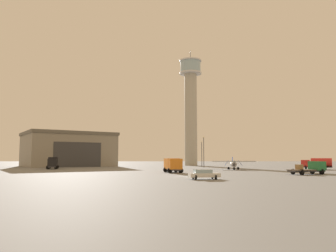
{
  "coord_description": "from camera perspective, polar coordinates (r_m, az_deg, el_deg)",
  "views": [
    {
      "loc": [
        -3.45,
        -53.34,
        3.06
      ],
      "look_at": [
        -3.56,
        26.37,
        10.75
      ],
      "focal_mm": 34.83,
      "sensor_mm": 36.0,
      "label": 1
    }
  ],
  "objects": [
    {
      "name": "light_post_east",
      "position": [
        105.09,
        6.0,
        -4.45
      ],
      "size": [
        0.44,
        0.44,
        8.24
      ],
      "color": "#38383D",
      "rests_on": "ground_plane"
    },
    {
      "name": "control_tower",
      "position": [
        125.06,
        4.07,
        3.98
      ],
      "size": [
        8.46,
        8.46,
        44.48
      ],
      "color": "#B2AD9E",
      "rests_on": "ground_plane"
    },
    {
      "name": "ground_plane",
      "position": [
        53.54,
        3.82,
        -8.77
      ],
      "size": [
        400.0,
        400.0,
        0.0
      ],
      "primitive_type": "plane",
      "color": "slate"
    },
    {
      "name": "light_post_centre",
      "position": [
        98.83,
        6.35,
        -4.05
      ],
      "size": [
        0.44,
        0.44,
        9.35
      ],
      "color": "#38383D",
      "rests_on": "ground_plane"
    },
    {
      "name": "truck_flatbed_green",
      "position": [
        64.37,
        23.82,
        -6.73
      ],
      "size": [
        7.22,
        4.68,
        2.34
      ],
      "rotation": [
        0.0,
        0.0,
        0.35
      ],
      "color": "#38383D",
      "rests_on": "ground_plane"
    },
    {
      "name": "airplane_silver",
      "position": [
        84.43,
        11.43,
        -6.47
      ],
      "size": [
        10.8,
        8.46,
        3.17
      ],
      "rotation": [
        0.0,
        0.0,
        4.58
      ],
      "color": "#B7BABF",
      "rests_on": "ground_plane"
    },
    {
      "name": "hangar",
      "position": [
        117.9,
        -17.04,
        -3.96
      ],
      "size": [
        36.36,
        34.93,
        11.47
      ],
      "rotation": [
        0.0,
        0.0,
        -1.0
      ],
      "color": "gray",
      "rests_on": "ground_plane"
    },
    {
      "name": "car_white",
      "position": [
        46.23,
        6.36,
        -8.35
      ],
      "size": [
        4.5,
        2.71,
        1.37
      ],
      "rotation": [
        0.0,
        0.0,
        0.16
      ],
      "color": "white",
      "rests_on": "ground_plane"
    },
    {
      "name": "truck_box_orange",
      "position": [
        66.3,
        0.91,
        -6.73
      ],
      "size": [
        4.06,
        6.9,
        2.85
      ],
      "rotation": [
        0.0,
        0.0,
        4.92
      ],
      "color": "#38383D",
      "rests_on": "ground_plane"
    },
    {
      "name": "truck_fuel_tanker_red",
      "position": [
        91.31,
        24.72,
        -5.92
      ],
      "size": [
        7.36,
        5.18,
        2.88
      ],
      "rotation": [
        0.0,
        0.0,
        2.67
      ],
      "color": "#38383D",
      "rests_on": "ground_plane"
    },
    {
      "name": "truck_box_black",
      "position": [
        91.69,
        -19.43,
        -6.03
      ],
      "size": [
        4.21,
        7.35,
        3.1
      ],
      "rotation": [
        0.0,
        0.0,
        4.99
      ],
      "color": "#38383D",
      "rests_on": "ground_plane"
    }
  ]
}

